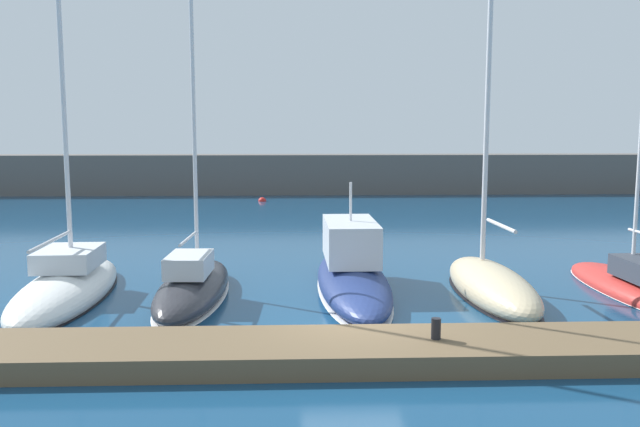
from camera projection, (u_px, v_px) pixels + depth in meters
ground_plane at (355, 335)px, 15.15m from camera, size 120.00×120.00×0.00m
dock_pier at (363, 351)px, 13.40m from camera, size 20.54×2.17×0.47m
breakwater_seawall at (314, 174)px, 48.04m from camera, size 108.00×2.56×2.90m
sailboat_white_nearest at (67, 286)px, 18.43m from camera, size 2.42×7.49×14.68m
sailboat_charcoal_second at (193, 285)px, 18.34m from camera, size 2.02×6.63×13.09m
motorboat_navy_third at (352, 271)px, 19.38m from camera, size 2.16×8.39×3.41m
sailboat_sand_fourth at (491, 284)px, 18.60m from camera, size 1.94×6.33×11.98m
sailboat_red_fifth at (638, 288)px, 18.82m from camera, size 2.28×7.20×11.86m
mooring_buoy_red at (262, 201)px, 43.17m from camera, size 0.53×0.53×0.53m
dock_bollard at (436, 329)px, 13.39m from camera, size 0.20×0.20×0.44m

